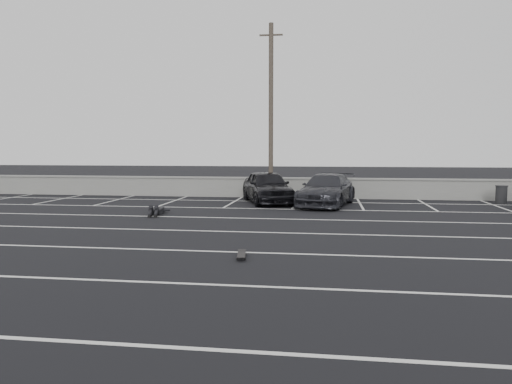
% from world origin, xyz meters
% --- Properties ---
extents(ground, '(120.00, 120.00, 0.00)m').
position_xyz_m(ground, '(0.00, 0.00, 0.00)').
color(ground, black).
rests_on(ground, ground).
extents(seawall, '(50.00, 0.45, 1.06)m').
position_xyz_m(seawall, '(0.00, 14.00, 0.55)').
color(seawall, gray).
rests_on(seawall, ground).
extents(stall_lines, '(36.00, 20.05, 0.01)m').
position_xyz_m(stall_lines, '(-0.08, 4.41, 0.00)').
color(stall_lines, silver).
rests_on(stall_lines, ground).
extents(car_left, '(3.26, 4.90, 1.55)m').
position_xyz_m(car_left, '(-0.33, 11.27, 0.77)').
color(car_left, black).
rests_on(car_left, ground).
extents(car_right, '(3.01, 5.22, 1.42)m').
position_xyz_m(car_right, '(2.44, 10.67, 0.71)').
color(car_right, '#24252B').
rests_on(car_right, ground).
extents(utility_pole, '(1.17, 0.23, 8.80)m').
position_xyz_m(utility_pole, '(-0.40, 13.20, 4.46)').
color(utility_pole, '#4C4238').
rests_on(utility_pole, ground).
extents(trash_bin, '(0.62, 0.62, 0.85)m').
position_xyz_m(trash_bin, '(10.55, 12.60, 0.43)').
color(trash_bin, '#232426').
rests_on(trash_bin, ground).
extents(person, '(1.61, 2.56, 0.46)m').
position_xyz_m(person, '(-4.16, 6.75, 0.23)').
color(person, black).
rests_on(person, ground).
extents(skateboard, '(0.29, 0.76, 0.09)m').
position_xyz_m(skateboard, '(0.50, -0.63, 0.07)').
color(skateboard, black).
rests_on(skateboard, ground).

